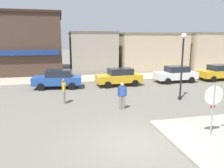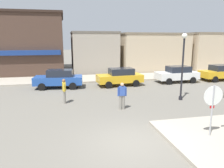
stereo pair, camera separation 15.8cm
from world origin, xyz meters
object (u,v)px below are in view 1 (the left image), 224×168
Objects in this scene: lamp_post at (183,57)px; pedestrian_crossing_far at (64,90)px; stop_sign at (213,104)px; parked_car_fourth at (218,72)px; parked_car_second at (119,77)px; parked_car_third at (176,74)px; parked_car_nearest at (58,79)px; pedestrian_crossing_near at (122,95)px.

lamp_post is 8.12m from pedestrian_crossing_far.
parked_car_fourth is at bearing 50.36° from stop_sign.
lamp_post is at bearing -61.86° from parked_car_second.
stop_sign is 0.57× the size of parked_car_third.
parked_car_fourth is 16.15m from pedestrian_crossing_far.
parked_car_nearest is at bearing 145.58° from lamp_post.
parked_car_second is 6.68m from pedestrian_crossing_far.
pedestrian_crossing_near is (-7.30, -6.87, 0.06)m from parked_car_third.
parked_car_second is at bearing 95.18° from stop_sign.
stop_sign is at bearing -108.35° from lamp_post.
stop_sign is 11.22m from parked_car_second.
parked_car_fourth is (7.60, 5.75, -2.15)m from lamp_post.
parked_car_third is 4.77m from parked_car_fourth.
lamp_post is 1.09× the size of parked_car_nearest.
parked_car_third is at bearing 3.05° from parked_car_second.
pedestrian_crossing_near is (-2.57, 4.58, -0.65)m from stop_sign.
lamp_post is (1.90, 5.71, 1.44)m from stop_sign.
stop_sign is 12.41m from parked_car_third.
parked_car_nearest is 1.03× the size of parked_car_third.
parked_car_fourth is 13.89m from pedestrian_crossing_near.
parked_car_third and parked_car_fourth have the same top height.
pedestrian_crossing_near is at bearing 119.31° from stop_sign.
parked_car_fourth is at bearing 1.73° from parked_car_second.
pedestrian_crossing_near is at bearing -150.31° from parked_car_fourth.
stop_sign is 0.56× the size of parked_car_fourth.
parked_car_nearest is 5.32m from parked_car_second.
parked_car_third is at bearing -179.86° from parked_car_fourth.
parked_car_second is 1.00× the size of parked_car_fourth.
lamp_post is at bearing -116.27° from parked_car_third.
pedestrian_crossing_far reaches higher than parked_car_fourth.
pedestrian_crossing_far reaches higher than parked_car_third.
parked_car_second is at bearing -178.27° from parked_car_fourth.
lamp_post is at bearing -34.42° from parked_car_nearest.
pedestrian_crossing_far is at bearing -137.03° from parked_car_second.
parked_car_third is (2.83, 5.74, -2.15)m from lamp_post.
parked_car_second is 2.55× the size of pedestrian_crossing_far.
pedestrian_crossing_far is (-4.89, -4.55, 0.06)m from parked_car_second.
pedestrian_crossing_near is at bearing -31.13° from pedestrian_crossing_far.
pedestrian_crossing_far is at bearing -84.85° from parked_car_nearest.
parked_car_second is at bearing -2.18° from parked_car_nearest.
stop_sign is at bearing -84.82° from parked_car_second.
stop_sign reaches higher than parked_car_nearest.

